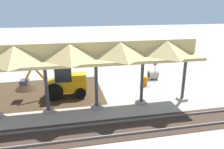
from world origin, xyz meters
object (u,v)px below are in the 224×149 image
(backhoe, at_px, (65,82))
(concrete_pipe, at_px, (153,75))
(stop_sign, at_px, (155,65))
(traffic_barrel, at_px, (145,81))

(backhoe, bearing_deg, concrete_pipe, -163.21)
(stop_sign, height_order, backhoe, backhoe)
(traffic_barrel, bearing_deg, backhoe, 7.81)
(backhoe, bearing_deg, stop_sign, -169.96)
(backhoe, distance_m, concrete_pipe, 9.22)
(stop_sign, xyz_separation_m, concrete_pipe, (-0.30, -1.15, -1.36))
(stop_sign, relative_size, backhoe, 0.48)
(backhoe, height_order, concrete_pipe, backhoe)
(backhoe, relative_size, traffic_barrel, 5.81)
(stop_sign, height_order, concrete_pipe, stop_sign)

